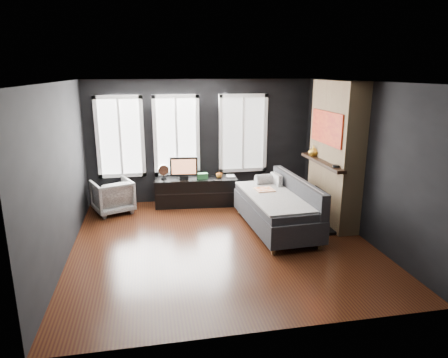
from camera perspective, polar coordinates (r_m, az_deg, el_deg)
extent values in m
plane|color=black|center=(6.98, -0.35, -9.03)|extent=(5.00, 5.00, 0.00)
plane|color=white|center=(6.37, -0.39, 13.72)|extent=(5.00, 5.00, 0.00)
cube|color=black|center=(8.97, -3.28, 5.42)|extent=(5.00, 0.02, 2.70)
cube|color=black|center=(6.58, -22.30, 0.75)|extent=(0.02, 5.00, 2.70)
cube|color=black|center=(7.40, 19.04, 2.55)|extent=(0.02, 5.00, 2.70)
cube|color=gray|center=(8.04, 7.47, -0.62)|extent=(0.14, 0.40, 0.39)
imported|color=silver|center=(8.62, -15.65, -2.15)|extent=(0.95, 0.92, 0.76)
imported|color=#C67220|center=(8.70, -0.70, 0.61)|extent=(0.15, 0.13, 0.13)
imported|color=#B5AB8D|center=(8.80, 0.36, 1.14)|extent=(0.18, 0.04, 0.24)
cube|color=#286632|center=(8.64, -3.10, 0.44)|extent=(0.23, 0.15, 0.12)
imported|color=yellow|center=(8.13, 12.64, 3.93)|extent=(0.24, 0.25, 0.20)
cylinder|color=black|center=(7.26, 15.69, 1.77)|extent=(0.16, 0.16, 0.04)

